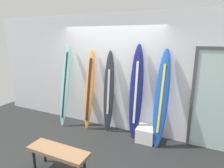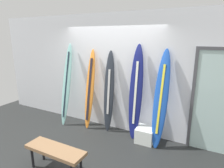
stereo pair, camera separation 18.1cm
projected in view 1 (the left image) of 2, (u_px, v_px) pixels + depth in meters
ground at (86, 152)px, 3.86m from camera, size 8.00×8.00×0.04m
wall_back at (113, 73)px, 4.66m from camera, size 7.20×0.20×2.80m
surfboard_seafoam at (65, 85)px, 4.88m from camera, size 0.25×0.52×2.10m
surfboard_sunset at (89, 90)px, 4.68m from camera, size 0.26×0.42×1.98m
surfboard_charcoal at (109, 93)px, 4.53m from camera, size 0.27×0.29×1.96m
surfboard_navy at (136, 93)px, 4.19m from camera, size 0.30×0.32×2.12m
surfboard_cobalt at (161, 99)px, 3.91m from camera, size 0.31×0.49×2.04m
display_block_left at (146, 134)px, 4.21m from camera, size 0.39×0.39×0.32m
glass_door at (223, 100)px, 3.65m from camera, size 1.16×0.06×2.09m
bench at (58, 153)px, 3.18m from camera, size 1.09×0.35×0.43m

